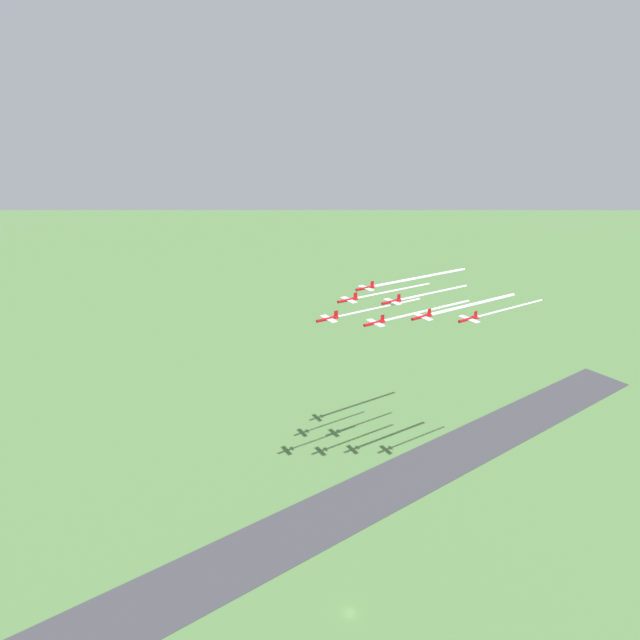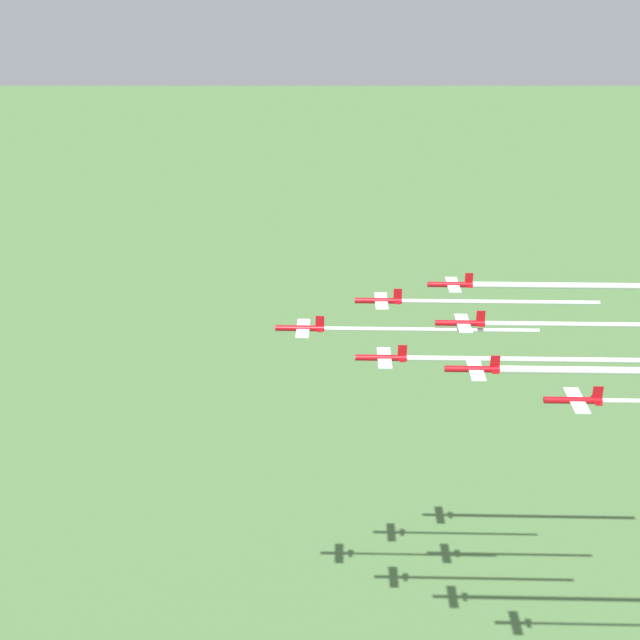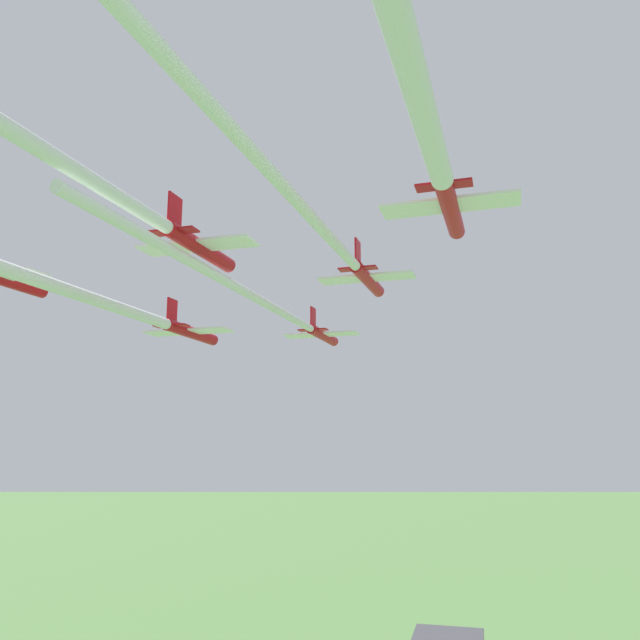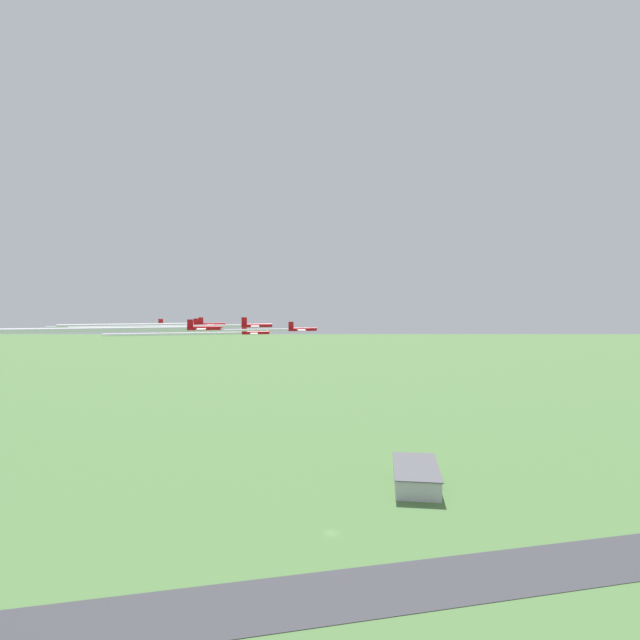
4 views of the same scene
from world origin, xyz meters
name	(u,v)px [view 3 (image 3 of 4)]	position (x,y,z in m)	size (l,w,h in m)	color
jet_0	(322,335)	(44.02, -5.30, 87.62)	(8.50, 8.76, 2.94)	#B20C14
jet_1	(190,332)	(39.75, -21.25, 85.95)	(8.50, 8.76, 2.94)	#B20C14
jet_2	(367,278)	(55.89, -16.78, 89.70)	(8.50, 8.76, 2.94)	#B20C14
jet_4	(199,246)	(51.63, -32.74, 88.93)	(8.50, 8.76, 2.94)	#B20C14
jet_5	(450,206)	(67.77, -28.26, 89.85)	(8.50, 8.76, 2.94)	#B20C14
smoke_trail_0	(232,285)	(50.20, -27.59, 87.58)	(10.91, 37.03, 0.72)	white
smoke_trail_2	(270,171)	(61.86, -38.30, 89.65)	(10.53, 35.48, 0.77)	white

